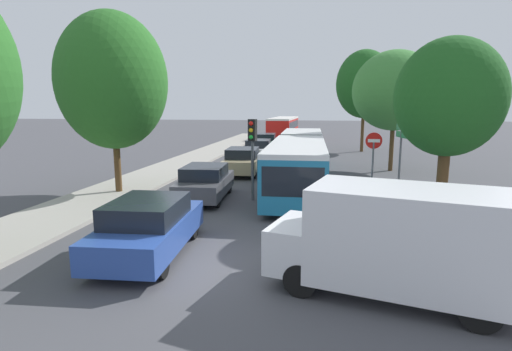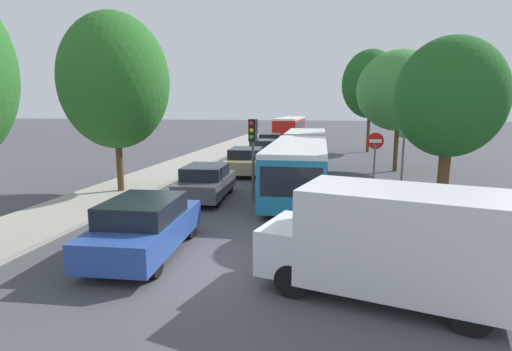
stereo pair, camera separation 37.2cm
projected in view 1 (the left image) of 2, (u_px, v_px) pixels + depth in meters
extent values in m
plane|color=#47474C|center=(208.00, 265.00, 10.04)|extent=(200.00, 200.00, 0.00)
cube|color=#9E998E|center=(199.00, 157.00, 30.68)|extent=(3.20, 50.37, 0.14)
cube|color=teal|center=(297.00, 168.00, 17.62)|extent=(2.58, 8.89, 1.91)
cube|color=black|center=(298.00, 161.00, 17.56)|extent=(2.59, 8.54, 0.84)
cube|color=silver|center=(298.00, 145.00, 17.43)|extent=(2.58, 8.89, 0.19)
cube|color=teal|center=(302.00, 149.00, 25.78)|extent=(2.51, 6.10, 1.91)
cube|color=black|center=(302.00, 143.00, 25.72)|extent=(2.53, 5.86, 0.84)
cube|color=silver|center=(302.00, 132.00, 25.60)|extent=(2.51, 6.10, 0.19)
cylinder|color=black|center=(301.00, 155.00, 22.38)|extent=(1.78, 0.97, 1.75)
cube|color=black|center=(293.00, 182.00, 13.30)|extent=(2.09, 0.14, 1.02)
cylinder|color=black|center=(321.00, 200.00, 14.85)|extent=(0.30, 0.94, 0.93)
cylinder|color=black|center=(268.00, 199.00, 15.12)|extent=(0.30, 0.94, 0.93)
cylinder|color=black|center=(319.00, 175.00, 20.37)|extent=(0.30, 0.94, 0.93)
cylinder|color=black|center=(280.00, 174.00, 20.64)|extent=(0.30, 0.94, 0.93)
cylinder|color=black|center=(317.00, 160.00, 25.78)|extent=(0.30, 0.94, 0.93)
cylinder|color=black|center=(287.00, 160.00, 26.05)|extent=(0.30, 0.94, 0.93)
cube|color=red|center=(284.00, 127.00, 49.36)|extent=(2.90, 11.69, 2.02)
cube|color=black|center=(284.00, 124.00, 49.29)|extent=(2.90, 11.11, 0.85)
cube|color=silver|center=(284.00, 118.00, 49.16)|extent=(2.90, 11.69, 0.20)
cylinder|color=black|center=(279.00, 132.00, 53.40)|extent=(0.33, 1.02, 1.01)
cylinder|color=black|center=(295.00, 132.00, 53.00)|extent=(0.33, 1.02, 1.01)
cylinder|color=black|center=(271.00, 136.00, 46.32)|extent=(0.33, 1.02, 1.01)
cylinder|color=black|center=(289.00, 136.00, 45.92)|extent=(0.33, 1.02, 1.01)
cube|color=#284799|center=(149.00, 232.00, 10.62)|extent=(2.14, 4.52, 0.71)
cube|color=black|center=(147.00, 210.00, 10.41)|extent=(1.86, 2.41, 0.55)
cylinder|color=black|center=(142.00, 226.00, 12.14)|extent=(0.27, 0.69, 0.67)
cylinder|color=black|center=(192.00, 228.00, 11.98)|extent=(0.27, 0.69, 0.67)
cylinder|color=black|center=(96.00, 262.00, 9.37)|extent=(0.27, 0.69, 0.67)
cylinder|color=black|center=(161.00, 264.00, 9.21)|extent=(0.27, 0.69, 0.67)
cube|color=#47474C|center=(206.00, 185.00, 16.97)|extent=(2.04, 4.32, 0.68)
cube|color=black|center=(205.00, 172.00, 16.76)|extent=(1.78, 2.31, 0.52)
cylinder|color=black|center=(196.00, 185.00, 18.41)|extent=(0.26, 0.66, 0.64)
cylinder|color=black|center=(228.00, 186.00, 18.26)|extent=(0.26, 0.66, 0.64)
cylinder|color=black|center=(179.00, 199.00, 15.77)|extent=(0.26, 0.66, 0.64)
cylinder|color=black|center=(217.00, 200.00, 15.62)|extent=(0.26, 0.66, 0.64)
cube|color=tan|center=(243.00, 163.00, 23.26)|extent=(2.12, 4.49, 0.71)
cube|color=black|center=(243.00, 153.00, 23.05)|extent=(1.85, 2.40, 0.54)
cylinder|color=black|center=(233.00, 165.00, 24.77)|extent=(0.27, 0.68, 0.67)
cylinder|color=black|center=(258.00, 165.00, 24.61)|extent=(0.27, 0.68, 0.67)
cylinder|color=black|center=(225.00, 172.00, 22.02)|extent=(0.27, 0.68, 0.67)
cylinder|color=black|center=(254.00, 172.00, 21.86)|extent=(0.27, 0.68, 0.67)
cube|color=white|center=(259.00, 152.00, 29.34)|extent=(2.08, 4.41, 0.70)
cube|color=black|center=(258.00, 143.00, 29.13)|extent=(1.81, 2.35, 0.53)
cylinder|color=black|center=(250.00, 153.00, 30.81)|extent=(0.26, 0.67, 0.66)
cylinder|color=black|center=(270.00, 153.00, 30.66)|extent=(0.26, 0.67, 0.66)
cylinder|color=black|center=(246.00, 158.00, 28.11)|extent=(0.26, 0.67, 0.66)
cylinder|color=black|center=(268.00, 158.00, 27.96)|extent=(0.26, 0.67, 0.66)
cube|color=#236638|center=(265.00, 144.00, 34.98)|extent=(2.15, 4.55, 0.72)
cube|color=black|center=(265.00, 137.00, 34.77)|extent=(1.87, 2.43, 0.55)
cylinder|color=black|center=(258.00, 146.00, 36.50)|extent=(0.27, 0.69, 0.68)
cylinder|color=black|center=(275.00, 146.00, 36.35)|extent=(0.27, 0.69, 0.68)
cylinder|color=black|center=(254.00, 149.00, 33.72)|extent=(0.27, 0.69, 0.68)
cylinder|color=black|center=(273.00, 149.00, 33.56)|extent=(0.27, 0.69, 0.68)
cube|color=silver|center=(413.00, 238.00, 8.09)|extent=(4.47, 2.96, 2.00)
cube|color=silver|center=(295.00, 243.00, 9.16)|extent=(1.35, 2.06, 1.00)
cylinder|color=black|center=(301.00, 280.00, 8.33)|extent=(0.76, 0.41, 0.72)
cylinder|color=black|center=(321.00, 253.00, 9.85)|extent=(0.76, 0.41, 0.72)
cylinder|color=black|center=(480.00, 312.00, 7.02)|extent=(0.76, 0.41, 0.72)
cylinder|color=black|center=(472.00, 276.00, 8.53)|extent=(0.76, 0.41, 0.72)
cylinder|color=#56595E|center=(253.00, 160.00, 16.70)|extent=(0.12, 0.12, 3.40)
cube|color=black|center=(252.00, 130.00, 16.49)|extent=(0.37, 0.31, 0.90)
sphere|color=red|center=(251.00, 123.00, 16.30)|extent=(0.18, 0.18, 0.18)
sphere|color=#EAAD14|center=(251.00, 130.00, 16.35)|extent=(0.18, 0.18, 0.18)
sphere|color=green|center=(251.00, 137.00, 16.40)|extent=(0.18, 0.18, 0.18)
cylinder|color=#56595E|center=(372.00, 170.00, 17.28)|extent=(0.08, 0.08, 2.40)
cylinder|color=red|center=(374.00, 141.00, 17.06)|extent=(0.70, 0.03, 0.70)
cube|color=white|center=(374.00, 141.00, 17.04)|extent=(0.50, 0.04, 0.14)
cylinder|color=#56595E|center=(400.00, 152.00, 18.68)|extent=(0.10, 0.10, 3.60)
cube|color=#197A38|center=(402.00, 120.00, 18.42)|extent=(0.26, 1.39, 0.28)
cube|color=#197A38|center=(402.00, 127.00, 18.48)|extent=(0.26, 1.39, 0.28)
cube|color=#197A38|center=(402.00, 135.00, 18.54)|extent=(0.26, 1.39, 0.28)
cylinder|color=#51381E|center=(117.00, 163.00, 17.82)|extent=(0.29, 0.29, 2.80)
ellipsoid|color=#286623|center=(112.00, 81.00, 17.20)|extent=(4.69, 4.69, 5.85)
ellipsoid|color=#1E561E|center=(106.00, 102.00, 17.18)|extent=(2.82, 2.82, 3.22)
cylinder|color=#51381E|center=(442.00, 180.00, 14.14)|extent=(0.39, 0.39, 2.71)
ellipsoid|color=#1E561E|center=(449.00, 97.00, 13.64)|extent=(3.64, 3.64, 4.05)
ellipsoid|color=#1E561E|center=(442.00, 115.00, 13.64)|extent=(2.19, 2.19, 2.23)
cylinder|color=#51381E|center=(392.00, 146.00, 24.31)|extent=(0.26, 0.26, 3.05)
ellipsoid|color=#3D7F38|center=(395.00, 91.00, 23.74)|extent=(4.99, 4.99, 4.74)
ellipsoid|color=#1E561E|center=(404.00, 103.00, 23.83)|extent=(3.00, 3.00, 2.61)
cylinder|color=#51381E|center=(362.00, 131.00, 34.45)|extent=(0.27, 0.27, 3.60)
ellipsoid|color=#1E561E|center=(365.00, 84.00, 33.77)|extent=(4.76, 4.76, 5.72)
ellipsoid|color=#33752D|center=(362.00, 94.00, 33.76)|extent=(2.85, 2.85, 3.15)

